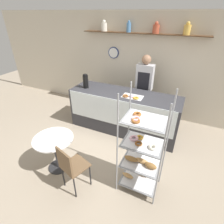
{
  "coord_description": "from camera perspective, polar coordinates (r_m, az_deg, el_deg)",
  "views": [
    {
      "loc": [
        1.33,
        -2.46,
        2.65
      ],
      "look_at": [
        0.0,
        0.37,
        0.85
      ],
      "focal_mm": 28.0,
      "sensor_mm": 36.0,
      "label": 1
    }
  ],
  "objects": [
    {
      "name": "ground_plane",
      "position": [
        3.85,
        -2.39,
        -13.55
      ],
      "size": [
        14.0,
        14.0,
        0.0
      ],
      "primitive_type": "plane",
      "color": "gray"
    },
    {
      "name": "display_counter",
      "position": [
        4.32,
        3.83,
        0.04
      ],
      "size": [
        2.62,
        0.8,
        1.0
      ],
      "color": "#333338",
      "rests_on": "ground_plane"
    },
    {
      "name": "donut_tray_counter",
      "position": [
        3.9,
        6.39,
        4.99
      ],
      "size": [
        0.46,
        0.28,
        0.05
      ],
      "color": "silver",
      "rests_on": "display_counter"
    },
    {
      "name": "back_wall",
      "position": [
        4.98,
        9.15,
        14.64
      ],
      "size": [
        10.0,
        0.3,
        2.7
      ],
      "color": "beige",
      "rests_on": "ground_plane"
    },
    {
      "name": "pastry_rack",
      "position": [
        2.81,
        9.5,
        -13.17
      ],
      "size": [
        0.65,
        0.49,
        1.79
      ],
      "color": "gray",
      "rests_on": "ground_plane"
    },
    {
      "name": "person_worker",
      "position": [
        4.53,
        10.33,
        7.92
      ],
      "size": [
        0.41,
        0.23,
        1.79
      ],
      "color": "#282833",
      "rests_on": "ground_plane"
    },
    {
      "name": "cafe_table",
      "position": [
        3.39,
        -18.25,
        -10.46
      ],
      "size": [
        0.71,
        0.71,
        0.71
      ],
      "color": "#262628",
      "rests_on": "ground_plane"
    },
    {
      "name": "coffee_carafe",
      "position": [
        4.4,
        -8.62,
        9.97
      ],
      "size": [
        0.13,
        0.13,
        0.36
      ],
      "color": "black",
      "rests_on": "display_counter"
    },
    {
      "name": "cafe_chair",
      "position": [
        2.95,
        -13.42,
        -16.52
      ],
      "size": [
        0.48,
        0.48,
        0.89
      ],
      "rotation": [
        0.0,
        0.0,
        9.12
      ],
      "color": "black",
      "rests_on": "ground_plane"
    }
  ]
}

